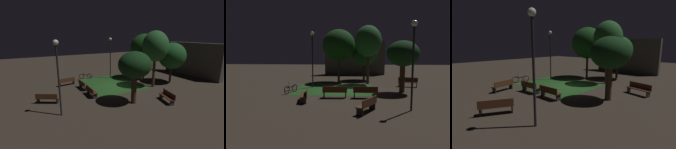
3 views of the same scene
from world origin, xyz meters
TOP-DOWN VIEW (x-y plane):
  - ground_plane at (0.00, 0.00)m, footprint 60.00×60.00m
  - grass_lawn at (-1.36, 0.14)m, footprint 6.94×5.84m
  - bench_by_lamp at (-1.12, -3.36)m, footprint 1.81×0.54m
  - bench_near_trees at (1.12, -3.36)m, footprint 1.81×0.53m
  - bench_back_row at (0.98, -7.14)m, footprint 1.32×1.80m
  - bench_lawn_edge at (5.48, 1.79)m, footprint 1.86×0.95m
  - bench_path_side at (-3.13, -4.53)m, footprint 0.76×1.85m
  - tree_right_canopy at (4.32, -0.87)m, footprint 2.65×2.65m
  - tree_lawn_side at (1.63, 6.41)m, footprint 3.08×3.08m
  - tree_left_canopy at (1.84, 3.58)m, footprint 2.71×2.71m
  - tree_back_left at (-1.21, 4.73)m, footprint 3.49×3.49m
  - lamp_post_plaza_west at (3.58, -6.57)m, footprint 0.36×0.36m
  - lamp_post_path_center at (-3.48, 1.17)m, footprint 0.36×0.36m
  - bicycle at (-4.82, -1.74)m, footprint 0.71×1.55m
  - building_wall_backdrop at (0.67, 11.52)m, footprint 8.11×0.80m

SIDE VIEW (x-z plane):
  - ground_plane at x=0.00m, z-range 0.00..0.00m
  - grass_lawn at x=-1.36m, z-range 0.00..0.01m
  - bicycle at x=-4.82m, z-range -0.12..0.81m
  - bench_by_lamp at x=-1.12m, z-range 0.04..0.92m
  - bench_near_trees at x=1.12m, z-range 0.04..0.92m
  - bench_back_row at x=0.98m, z-range 0.04..0.92m
  - bench_lawn_edge at x=5.48m, z-range 0.04..0.92m
  - bench_path_side at x=-3.13m, z-range 0.04..0.92m
  - building_wall_backdrop at x=0.67m, z-range 0.00..4.50m
  - tree_right_canopy at x=4.32m, z-range 1.02..5.30m
  - tree_lawn_side at x=1.63m, z-range 0.84..5.51m
  - lamp_post_path_center at x=-3.48m, z-range 0.87..6.03m
  - lamp_post_plaza_west at x=3.58m, z-range 0.87..6.09m
  - tree_back_left at x=-1.21m, z-range 1.10..6.75m
  - tree_left_canopy at x=1.84m, z-range 1.35..7.29m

